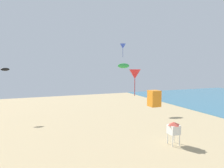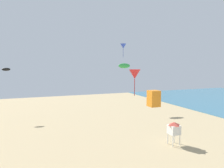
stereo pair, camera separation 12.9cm
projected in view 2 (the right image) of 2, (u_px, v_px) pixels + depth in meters
name	position (u px, v px, depth m)	size (l,w,h in m)	color
lifeguard_stand	(174.00, 128.00, 22.71)	(1.10, 1.10, 2.55)	white
kite_blue_delta	(123.00, 46.00, 27.54)	(0.78, 0.78, 1.77)	blue
kite_black_parafoil	(6.00, 69.00, 35.48)	(1.37, 0.38, 0.53)	black
kite_orange_box	(154.00, 98.00, 14.39)	(0.71, 0.71, 1.12)	orange
kite_red_delta_2	(135.00, 74.00, 17.26)	(0.97, 0.97, 2.20)	red
kite_green_parafoil	(124.00, 66.00, 40.98)	(2.48, 0.69, 0.96)	green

